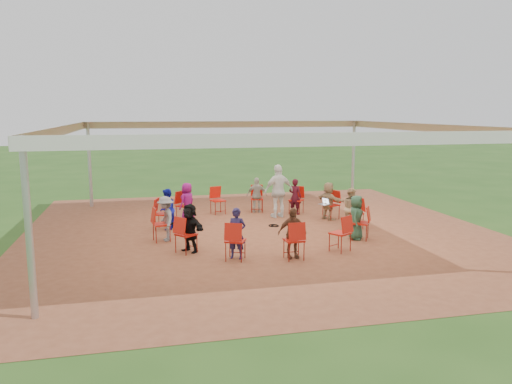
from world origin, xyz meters
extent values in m
plane|color=#274C17|center=(0.00, 0.00, 0.00)|extent=(80.00, 80.00, 0.00)
plane|color=brown|center=(0.00, 0.00, 0.01)|extent=(13.00, 13.00, 0.00)
cylinder|color=#B2B2B7|center=(-5.00, -5.00, 1.50)|extent=(0.12, 0.12, 3.00)
cylinder|color=#B2B2B7|center=(-5.00, 5.00, 1.50)|extent=(0.12, 0.12, 3.00)
cylinder|color=#B2B2B7|center=(5.00, 5.00, 1.50)|extent=(0.12, 0.12, 3.00)
plane|color=white|center=(0.00, 0.00, 3.00)|extent=(10.30, 10.30, 0.00)
cube|color=white|center=(0.00, -5.15, 2.88)|extent=(10.30, 0.03, 0.24)
cube|color=white|center=(0.00, 5.15, 2.88)|extent=(10.30, 0.03, 0.24)
cube|color=white|center=(-5.15, 0.00, 2.88)|extent=(0.03, 10.30, 0.24)
cube|color=white|center=(5.15, 0.00, 2.88)|extent=(0.03, 10.30, 0.24)
imported|color=tan|center=(2.46, 1.06, 0.60)|extent=(0.81, 1.17, 1.18)
imported|color=#400C18|center=(1.68, 2.08, 0.60)|extent=(0.51, 0.49, 1.18)
imported|color=#AFAC9B|center=(0.52, 2.63, 0.60)|extent=(0.75, 0.48, 1.18)
imported|color=#7D0F64|center=(-1.87, 1.92, 0.60)|extent=(0.64, 0.63, 1.18)
imported|color=#0F169E|center=(-2.54, 0.83, 0.60)|extent=(0.49, 0.65, 1.18)
imported|color=gray|center=(-2.64, -0.45, 0.60)|extent=(0.50, 0.81, 1.18)
imported|color=black|center=(-2.13, -1.62, 0.60)|extent=(0.99, 1.12, 1.18)
imported|color=#211B41|center=(-1.13, -2.43, 0.60)|extent=(0.51, 0.44, 1.18)
imported|color=brown|center=(0.12, -2.67, 0.60)|extent=(0.71, 0.39, 1.18)
imported|color=#2C553A|center=(2.27, -1.42, 0.60)|extent=(0.58, 0.66, 1.18)
imported|color=tan|center=(2.67, -0.20, 0.60)|extent=(0.37, 0.60, 1.18)
imported|color=white|center=(1.02, 1.73, 0.86)|extent=(1.08, 0.71, 1.70)
torus|color=black|center=(0.54, 0.55, 0.02)|extent=(0.39, 0.39, 0.03)
torus|color=black|center=(0.58, 0.51, 0.02)|extent=(0.31, 0.31, 0.03)
cube|color=#B7B7BC|center=(2.25, 0.98, 0.51)|extent=(0.30, 0.35, 0.01)
cube|color=#B7B7BC|center=(2.35, 1.02, 0.61)|extent=(0.17, 0.29, 0.19)
cube|color=#CCE0FF|center=(2.34, 1.01, 0.61)|extent=(0.14, 0.25, 0.16)
camera|label=1|loc=(-3.19, -13.38, 3.37)|focal=35.00mm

